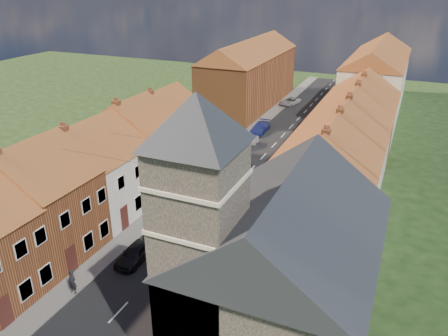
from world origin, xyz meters
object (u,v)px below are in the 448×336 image
(car_near, at_px, (136,252))
(car_far, at_px, (260,128))
(pedestrian_right, at_px, (229,239))
(church, at_px, (273,258))
(lamppost, at_px, (194,153))
(car_mid, at_px, (243,142))
(pedestrian_right_b, at_px, (226,250))
(pedestrian_left, at_px, (72,282))
(car_distant, at_px, (290,102))

(car_near, bearing_deg, car_far, 94.27)
(pedestrian_right, bearing_deg, church, 108.36)
(church, relative_size, car_near, 3.86)
(lamppost, bearing_deg, car_near, -82.20)
(pedestrian_right, bearing_deg, lamppost, -68.47)
(car_near, distance_m, car_mid, 24.65)
(car_mid, height_order, pedestrian_right_b, pedestrian_right_b)
(church, height_order, lamppost, church)
(church, distance_m, lamppost, 21.38)
(car_near, distance_m, pedestrian_left, 5.11)
(car_far, height_order, car_distant, car_far)
(car_far, height_order, pedestrian_left, pedestrian_left)
(car_distant, xyz_separation_m, pedestrian_right, (6.90, -41.63, 0.43))
(lamppost, xyz_separation_m, car_distant, (0.61, 32.59, -2.94))
(lamppost, bearing_deg, church, -51.70)
(car_mid, height_order, car_far, car_mid)
(car_distant, distance_m, pedestrian_left, 50.32)
(lamppost, relative_size, car_distant, 1.39)
(lamppost, height_order, pedestrian_right_b, lamppost)
(car_mid, height_order, pedestrian_left, pedestrian_left)
(car_near, relative_size, car_mid, 0.88)
(church, height_order, car_distant, church)
(lamppost, height_order, car_far, lamppost)
(car_near, bearing_deg, car_distant, 93.57)
(pedestrian_left, relative_size, pedestrian_right_b, 1.16)
(car_near, distance_m, car_distant, 45.51)
(car_near, bearing_deg, pedestrian_right, 36.09)
(church, distance_m, car_mid, 31.46)
(church, distance_m, pedestrian_right_b, 9.80)
(car_mid, xyz_separation_m, car_distant, (0.00, 20.87, -0.14))
(car_far, height_order, pedestrian_right, pedestrian_right)
(car_distant, bearing_deg, lamppost, -73.32)
(car_near, relative_size, car_far, 0.88)
(car_mid, relative_size, car_far, 1.00)
(lamppost, bearing_deg, car_far, 88.04)
(car_far, xyz_separation_m, pedestrian_left, (-0.50, -35.61, 0.34))
(car_near, relative_size, pedestrian_left, 2.26)
(car_far, distance_m, pedestrian_right_b, 29.00)
(car_far, relative_size, car_distant, 1.04)
(lamppost, distance_m, pedestrian_right_b, 13.10)
(car_mid, height_order, car_distant, car_mid)
(car_mid, distance_m, pedestrian_right, 21.87)
(car_mid, distance_m, pedestrian_right_b, 23.07)
(car_near, bearing_deg, church, -16.16)
(church, xyz_separation_m, car_near, (-11.40, 3.76, -5.21))
(pedestrian_right_b, bearing_deg, car_distant, -93.02)
(church, bearing_deg, pedestrian_right_b, 130.13)
(church, xyz_separation_m, car_distant, (-12.56, 49.26, -5.28))
(lamppost, relative_size, car_mid, 1.34)
(car_near, xyz_separation_m, pedestrian_right_b, (5.97, 2.68, 0.20))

